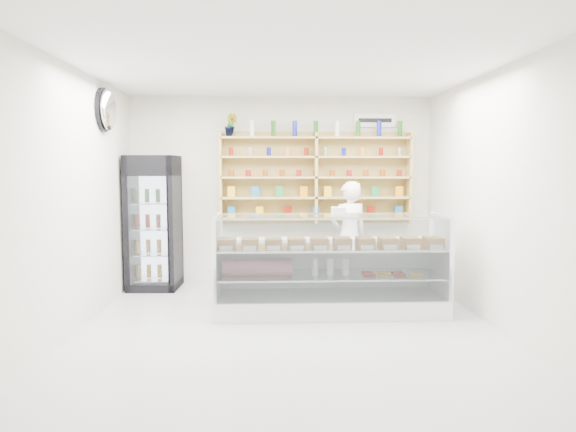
{
  "coord_description": "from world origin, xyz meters",
  "views": [
    {
      "loc": [
        -0.22,
        -5.26,
        1.75
      ],
      "look_at": [
        0.03,
        0.9,
        1.16
      ],
      "focal_mm": 32.0,
      "sensor_mm": 36.0,
      "label": 1
    }
  ],
  "objects": [
    {
      "name": "wall_shelving",
      "position": [
        0.5,
        2.34,
        1.59
      ],
      "size": [
        2.84,
        0.28,
        1.33
      ],
      "color": "tan",
      "rests_on": "back_wall"
    },
    {
      "name": "drinks_cooler",
      "position": [
        -1.85,
        2.13,
        0.96
      ],
      "size": [
        0.72,
        0.7,
        1.91
      ],
      "rotation": [
        0.0,
        0.0,
        -0.04
      ],
      "color": "black",
      "rests_on": "floor"
    },
    {
      "name": "wall_sign",
      "position": [
        1.4,
        2.47,
        2.45
      ],
      "size": [
        0.62,
        0.03,
        0.2
      ],
      "primitive_type": "cube",
      "color": "white",
      "rests_on": "back_wall"
    },
    {
      "name": "potted_plant",
      "position": [
        -0.75,
        2.34,
        2.36
      ],
      "size": [
        0.2,
        0.17,
        0.33
      ],
      "primitive_type": "imported",
      "rotation": [
        0.0,
        0.0,
        -0.13
      ],
      "color": "#1E6626",
      "rests_on": "wall_shelving"
    },
    {
      "name": "display_counter",
      "position": [
        0.52,
        0.76,
        0.33
      ],
      "size": [
        2.73,
        0.81,
        1.19
      ],
      "color": "white",
      "rests_on": "floor"
    },
    {
      "name": "security_mirror",
      "position": [
        -2.17,
        1.2,
        2.45
      ],
      "size": [
        0.15,
        0.5,
        0.5
      ],
      "primitive_type": "ellipsoid",
      "color": "silver",
      "rests_on": "left_wall"
    },
    {
      "name": "shop_worker",
      "position": [
        0.93,
        1.87,
        0.78
      ],
      "size": [
        0.66,
        0.55,
        1.56
      ],
      "primitive_type": "imported",
      "rotation": [
        0.0,
        0.0,
        3.5
      ],
      "color": "white",
      "rests_on": "floor"
    },
    {
      "name": "room",
      "position": [
        0.0,
        0.0,
        1.4
      ],
      "size": [
        5.0,
        5.0,
        5.0
      ],
      "color": "#ADAEB3",
      "rests_on": "ground"
    }
  ]
}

